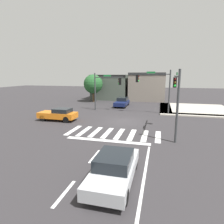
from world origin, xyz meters
name	(u,v)px	position (x,y,z in m)	size (l,w,h in m)	color
ground_plane	(123,121)	(0.00, 0.00, 0.00)	(120.00, 120.00, 0.00)	#302D30
crosswalk_near	(113,133)	(0.00, -4.50, 0.00)	(8.23, 3.18, 0.01)	silver
lane_markings	(93,187)	(1.06, -12.74, 0.00)	(6.80, 24.25, 0.01)	white
bike_detector_marking	(124,159)	(1.90, -9.44, 0.00)	(1.14, 1.14, 0.01)	yellow
curb_corner_northeast	(191,109)	(8.49, 9.42, 0.07)	(10.00, 10.60, 0.15)	#B2AA9E
storefront_row	(130,87)	(-2.21, 19.15, 2.69)	(14.75, 6.82, 5.52)	#4C564C
traffic_signal_northwest	(106,86)	(-3.68, 5.96, 3.60)	(4.20, 0.32, 5.37)	#383A3D
traffic_signal_northeast	(155,84)	(3.11, 5.32, 3.94)	(5.51, 0.32, 5.75)	#383A3D
traffic_signal_southeast	(176,91)	(5.18, -3.60, 3.80)	(0.32, 5.58, 5.55)	#383A3D
car_orange	(59,114)	(-7.18, -1.35, 0.73)	(4.28, 1.77, 1.42)	orange
car_silver	(114,168)	(1.91, -12.02, 0.72)	(1.84, 4.56, 1.42)	#B7BABF
car_navy	(122,102)	(-2.14, 10.17, 0.72)	(1.84, 4.56, 1.42)	#141E4C
roadside_tree	(93,84)	(-8.50, 14.00, 3.38)	(3.60, 3.60, 5.20)	#4C3823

